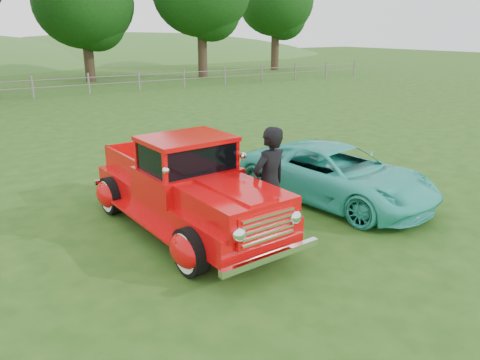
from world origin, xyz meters
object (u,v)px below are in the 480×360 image
tree_near_east (84,3)px  tree_far_east (276,2)px  teal_sedan (336,174)px  red_pickup (186,189)px  man (269,184)px

tree_near_east → tree_far_east: (17.00, 1.00, 0.61)m
teal_sedan → tree_near_east: bearing=74.7°
red_pickup → tree_far_east: bearing=46.9°
tree_near_east → teal_sedan: (-2.25, -27.47, -4.64)m
tree_near_east → man: 28.91m
teal_sedan → tree_far_east: bearing=45.3°
tree_near_east → tree_far_east: 17.04m
red_pickup → man: (1.07, -1.10, 0.21)m
red_pickup → teal_sedan: bearing=-10.1°
red_pickup → tree_near_east: bearing=74.0°
red_pickup → man: size_ratio=2.52×
red_pickup → man: man is taller
tree_far_east → man: size_ratio=4.39×
tree_far_east → man: 36.65m
tree_far_east → red_pickup: (-22.64, -28.12, -5.06)m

